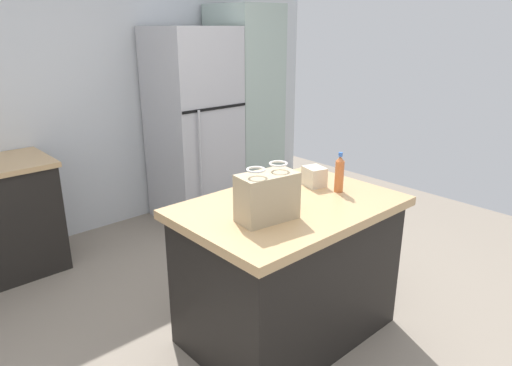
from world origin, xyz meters
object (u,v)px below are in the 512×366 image
at_px(shopping_bag, 267,196).
at_px(tall_cabinet, 245,108).
at_px(kitchen_island, 288,269).
at_px(bottle, 339,174).
at_px(small_box, 314,177).
at_px(refrigerator, 194,126).

bearing_deg(shopping_bag, tall_cabinet, 51.82).
bearing_deg(kitchen_island, bottle, -10.16).
height_order(tall_cabinet, shopping_bag, tall_cabinet).
distance_m(tall_cabinet, shopping_bag, 2.65).
bearing_deg(small_box, refrigerator, 79.25).
bearing_deg(small_box, bottle, -80.07).
bearing_deg(refrigerator, tall_cabinet, 0.02).
relative_size(shopping_bag, small_box, 2.50).
xyz_separation_m(refrigerator, shopping_bag, (-0.97, -2.09, 0.09)).
xyz_separation_m(tall_cabinet, bottle, (-1.00, -2.07, -0.03)).
height_order(kitchen_island, refrigerator, refrigerator).
relative_size(tall_cabinet, bottle, 8.18).
relative_size(refrigerator, shopping_bag, 5.47).
bearing_deg(shopping_bag, small_box, 17.69).
distance_m(tall_cabinet, small_box, 2.16).
bearing_deg(kitchen_island, small_box, 17.86).
xyz_separation_m(refrigerator, bottle, (-0.33, -2.07, 0.07)).
height_order(refrigerator, small_box, refrigerator).
bearing_deg(shopping_bag, bottle, 1.46).
distance_m(small_box, bottle, 0.19).
distance_m(kitchen_island, bottle, 0.68).
height_order(shopping_bag, small_box, shopping_bag).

